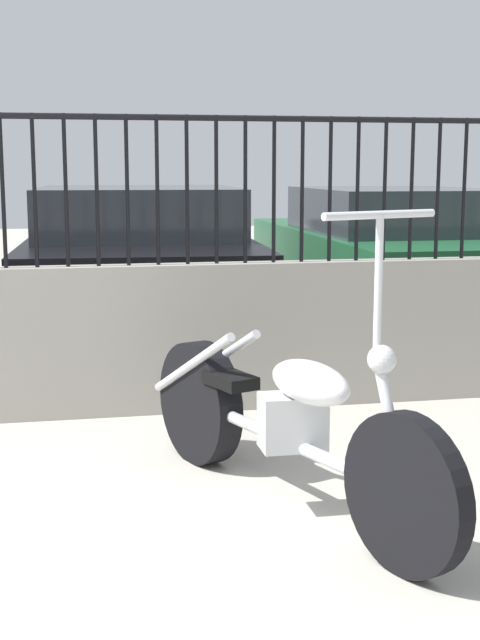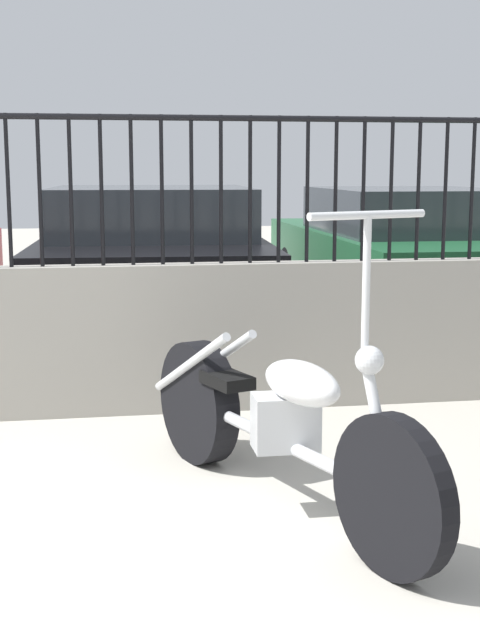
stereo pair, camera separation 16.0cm
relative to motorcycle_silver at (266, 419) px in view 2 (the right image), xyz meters
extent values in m
cylinder|color=black|center=(-1.22, 1.60, 0.98)|extent=(0.02, 0.02, 0.89)
cylinder|color=black|center=(-1.04, 1.60, 0.98)|extent=(0.02, 0.02, 0.89)
cylinder|color=black|center=(-0.86, 1.60, 0.98)|extent=(0.02, 0.02, 0.89)
cylinder|color=black|center=(-0.68, 1.60, 0.98)|extent=(0.02, 0.02, 0.89)
cylinder|color=black|center=(-0.51, 1.60, 0.98)|extent=(0.02, 0.02, 0.89)
cylinder|color=black|center=(-0.33, 1.60, 0.98)|extent=(0.02, 0.02, 0.89)
cylinder|color=black|center=(-0.15, 1.60, 0.98)|extent=(0.02, 0.02, 0.89)
cylinder|color=black|center=(0.03, 1.60, 0.98)|extent=(0.02, 0.02, 0.89)
cylinder|color=black|center=(0.21, 1.60, 0.98)|extent=(0.02, 0.02, 0.89)
cylinder|color=black|center=(0.39, 1.60, 0.98)|extent=(0.02, 0.02, 0.89)
cylinder|color=black|center=(0.57, 1.60, 0.98)|extent=(0.02, 0.02, 0.89)
cylinder|color=black|center=(0.75, 1.60, 0.98)|extent=(0.02, 0.02, 0.89)
cylinder|color=black|center=(0.92, 1.60, 0.98)|extent=(0.02, 0.02, 0.89)
cylinder|color=black|center=(1.10, 1.60, 0.98)|extent=(0.02, 0.02, 0.89)
cylinder|color=black|center=(1.28, 1.60, 0.98)|extent=(0.02, 0.02, 0.89)
cylinder|color=black|center=(1.46, 1.60, 0.98)|extent=(0.02, 0.02, 0.89)
cylinder|color=black|center=(1.64, 1.60, 0.98)|extent=(0.02, 0.02, 0.89)
cylinder|color=black|center=(0.31, -0.82, -0.07)|extent=(0.30, 0.61, 0.62)
cylinder|color=black|center=(-0.23, 0.61, -0.07)|extent=(0.35, 0.63, 0.63)
cylinder|color=#B7BABF|center=(0.04, -0.10, -0.07)|extent=(0.55, 1.34, 0.06)
cube|color=silver|center=(0.06, -0.15, 0.03)|extent=(0.28, 0.18, 0.24)
ellipsoid|color=white|center=(0.10, -0.26, 0.23)|extent=(0.36, 0.51, 0.18)
cube|color=black|center=(-0.13, 0.33, 0.11)|extent=(0.25, 0.32, 0.06)
cylinder|color=silver|center=(0.28, -0.73, 0.18)|extent=(0.12, 0.22, 0.51)
sphere|color=silver|center=(0.26, -0.68, 0.41)|extent=(0.11, 0.11, 0.11)
cylinder|color=silver|center=(0.25, -0.65, 0.68)|extent=(0.03, 0.03, 0.52)
cylinder|color=silver|center=(0.25, -0.65, 0.94)|extent=(0.50, 0.21, 0.03)
cylinder|color=silver|center=(-0.28, 0.54, 0.15)|extent=(0.31, 0.73, 0.43)
cylinder|color=silver|center=(-0.15, 0.59, 0.15)|extent=(0.31, 0.73, 0.43)
cylinder|color=black|center=(-1.03, 5.72, -0.06)|extent=(0.15, 0.65, 0.64)
cylinder|color=black|center=(0.76, 5.61, -0.06)|extent=(0.15, 0.65, 0.64)
cylinder|color=black|center=(-1.19, 3.11, -0.06)|extent=(0.15, 0.65, 0.64)
cylinder|color=black|center=(0.60, 2.99, -0.06)|extent=(0.15, 0.65, 0.64)
cube|color=black|center=(-0.21, 4.36, 0.19)|extent=(2.16, 4.33, 0.66)
cube|color=#2D3338|center=(-0.23, 4.15, 0.73)|extent=(1.83, 2.13, 0.43)
cylinder|color=black|center=(1.37, 5.68, -0.06)|extent=(0.12, 0.64, 0.64)
cylinder|color=black|center=(2.98, 5.66, -0.06)|extent=(0.12, 0.64, 0.64)
cylinder|color=black|center=(1.33, 3.01, -0.06)|extent=(0.12, 0.64, 0.64)
cube|color=#1E5933|center=(2.16, 4.33, 0.19)|extent=(1.79, 4.35, 0.66)
cube|color=#2D3338|center=(2.15, 4.12, 0.72)|extent=(1.58, 2.10, 0.40)
camera|label=1|loc=(-0.90, -3.76, 1.11)|focal=50.00mm
camera|label=2|loc=(-0.74, -3.79, 1.11)|focal=50.00mm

